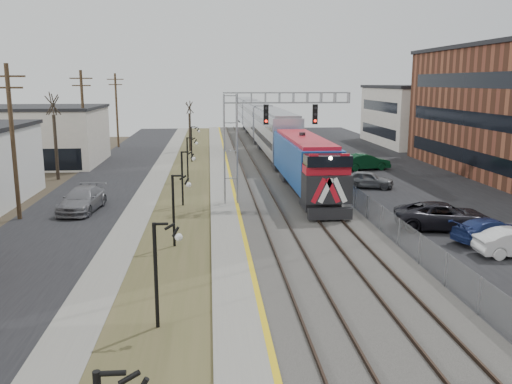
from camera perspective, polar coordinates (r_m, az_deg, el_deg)
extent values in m
cube|color=black|center=(47.46, -16.38, 0.32)|extent=(7.00, 120.00, 0.04)
cube|color=gray|center=(46.76, -10.98, 0.44)|extent=(2.00, 120.00, 0.08)
cube|color=#4A4B28|center=(46.54, -7.30, 0.49)|extent=(4.00, 120.00, 0.06)
cube|color=gray|center=(46.49, -3.61, 0.67)|extent=(2.00, 120.00, 0.24)
cube|color=#595651|center=(46.87, 2.51, 0.74)|extent=(8.00, 120.00, 0.20)
cube|color=black|center=(49.86, 16.32, 0.84)|extent=(16.00, 120.00, 0.04)
cube|color=gold|center=(46.50, -2.53, 0.83)|extent=(0.24, 120.00, 0.01)
cube|color=#2D2119|center=(46.57, -0.84, 0.90)|extent=(0.08, 120.00, 0.15)
cube|color=#2D2119|center=(46.69, 0.99, 0.93)|extent=(0.08, 120.00, 0.15)
cube|color=#2D2119|center=(46.94, 3.42, 0.96)|extent=(0.08, 120.00, 0.15)
cube|color=#2D2119|center=(47.18, 5.23, 0.99)|extent=(0.08, 120.00, 0.15)
cube|color=#124394|center=(42.50, 5.30, 2.84)|extent=(3.00, 17.00, 4.25)
cube|color=black|center=(34.48, 7.79, -2.27)|extent=(2.80, 0.50, 0.70)
cube|color=#ABAEB6|center=(62.38, 2.01, 6.14)|extent=(3.00, 22.00, 5.33)
cube|color=#ABAEB6|center=(84.98, 0.15, 7.57)|extent=(3.00, 22.00, 5.33)
cube|color=#ABAEB6|center=(107.67, -0.94, 8.40)|extent=(3.00, 22.00, 5.33)
cube|color=gray|center=(38.99, -2.69, 4.35)|extent=(1.00, 1.00, 8.00)
cube|color=gray|center=(39.06, 3.22, 9.88)|extent=(9.00, 0.80, 0.80)
cube|color=black|center=(38.48, 1.06, 8.16)|extent=(0.35, 0.25, 1.40)
cube|color=black|center=(39.00, 6.23, 8.14)|extent=(0.35, 0.25, 1.40)
cylinder|color=black|center=(19.97, -10.49, -8.75)|extent=(0.14, 0.14, 4.00)
cylinder|color=black|center=(29.53, -8.68, -2.04)|extent=(0.14, 0.14, 4.00)
cylinder|color=black|center=(39.31, -7.77, 1.37)|extent=(0.14, 0.14, 4.00)
cylinder|color=black|center=(49.17, -7.22, 3.41)|extent=(0.14, 0.14, 4.00)
cylinder|color=black|center=(61.07, -6.80, 4.99)|extent=(0.14, 0.14, 4.00)
cylinder|color=#4C3823|center=(37.98, -24.20, 4.68)|extent=(0.28, 0.28, 10.00)
cylinder|color=#4C3823|center=(57.17, -17.69, 7.11)|extent=(0.28, 0.28, 10.00)
cylinder|color=#4C3823|center=(76.77, -14.45, 8.28)|extent=(0.28, 0.28, 10.00)
cube|color=gray|center=(47.47, 7.56, 1.65)|extent=(0.04, 120.00, 1.60)
cube|color=beige|center=(63.83, -22.33, 5.40)|extent=(14.00, 12.00, 6.00)
cube|color=beige|center=(82.29, 18.13, 7.57)|extent=(16.00, 18.00, 8.00)
cylinder|color=#382D23|center=(52.88, -20.31, 4.42)|extent=(0.30, 0.30, 5.95)
cylinder|color=#382D23|center=(70.99, -6.97, 6.26)|extent=(0.30, 0.30, 4.90)
imported|color=black|center=(34.86, 19.16, -2.47)|extent=(6.26, 3.78, 1.63)
imported|color=navy|center=(33.00, 23.52, -3.81)|extent=(4.98, 2.99, 1.35)
imported|color=slate|center=(46.74, 11.68, 1.27)|extent=(4.61, 2.99, 1.46)
imported|color=#0B3A1D|center=(56.40, 11.45, 3.10)|extent=(5.20, 2.59, 1.64)
imported|color=slate|center=(39.42, -17.83, -0.82)|extent=(2.84, 5.77, 1.62)
imported|color=gray|center=(58.83, 8.39, 3.41)|extent=(4.30, 2.56, 1.37)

